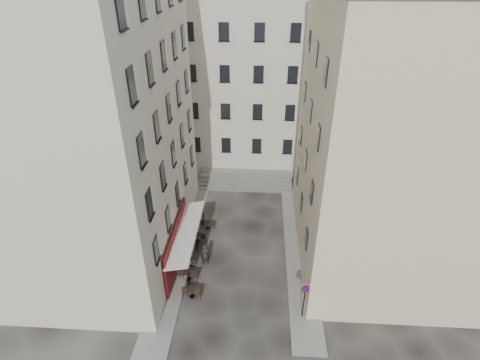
# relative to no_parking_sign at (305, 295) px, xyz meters

# --- Properties ---
(ground) EXTENTS (90.00, 90.00, 0.00)m
(ground) POSITION_rel_no_parking_sign_xyz_m (-4.29, 3.26, -1.97)
(ground) COLOR black
(ground) RESTS_ON ground
(sidewalk_left) EXTENTS (2.00, 22.00, 0.12)m
(sidewalk_left) POSITION_rel_no_parking_sign_xyz_m (-8.79, 7.26, -1.91)
(sidewalk_left) COLOR slate
(sidewalk_left) RESTS_ON ground
(sidewalk_right) EXTENTS (2.00, 18.00, 0.12)m
(sidewalk_right) POSITION_rel_no_parking_sign_xyz_m (0.21, 6.26, -1.91)
(sidewalk_right) COLOR slate
(sidewalk_right) RESTS_ON ground
(building_left) EXTENTS (12.20, 16.20, 20.60)m
(building_left) POSITION_rel_no_parking_sign_xyz_m (-14.79, 6.26, 8.33)
(building_left) COLOR beige
(building_left) RESTS_ON ground
(building_right) EXTENTS (12.20, 14.20, 18.60)m
(building_right) POSITION_rel_no_parking_sign_xyz_m (6.21, 6.76, 7.33)
(building_right) COLOR beige
(building_right) RESTS_ON ground
(building_back) EXTENTS (18.20, 10.20, 18.60)m
(building_back) POSITION_rel_no_parking_sign_xyz_m (-5.29, 22.26, 7.33)
(building_back) COLOR beige
(building_back) RESTS_ON ground
(cafe_storefront) EXTENTS (1.74, 7.30, 3.50)m
(cafe_storefront) POSITION_rel_no_parking_sign_xyz_m (-8.60, 4.26, -0.10)
(cafe_storefront) COLOR #4D0D0B
(cafe_storefront) RESTS_ON ground
(stone_steps) EXTENTS (9.00, 3.15, 0.80)m
(stone_steps) POSITION_rel_no_parking_sign_xyz_m (-4.29, 15.83, -1.57)
(stone_steps) COLOR #5F5C5A
(stone_steps) RESTS_ON ground
(bollard_near) EXTENTS (0.12, 0.12, 0.98)m
(bollard_near) POSITION_rel_no_parking_sign_xyz_m (-7.54, 2.26, -1.45)
(bollard_near) COLOR black
(bollard_near) RESTS_ON ground
(bollard_mid) EXTENTS (0.12, 0.12, 0.98)m
(bollard_mid) POSITION_rel_no_parking_sign_xyz_m (-7.54, 5.76, -1.45)
(bollard_mid) COLOR black
(bollard_mid) RESTS_ON ground
(bollard_far) EXTENTS (0.12, 0.12, 0.98)m
(bollard_far) POSITION_rel_no_parking_sign_xyz_m (-7.54, 9.26, -1.45)
(bollard_far) COLOR black
(bollard_far) RESTS_ON ground
(no_parking_sign) EXTENTS (0.63, 0.16, 2.79)m
(no_parking_sign) POSITION_rel_no_parking_sign_xyz_m (0.00, 0.00, 0.00)
(no_parking_sign) COLOR black
(no_parking_sign) RESTS_ON ground
(bistro_table_a) EXTENTS (1.27, 0.60, 0.89)m
(bistro_table_a) POSITION_rel_no_parking_sign_xyz_m (-7.14, 1.20, -1.52)
(bistro_table_a) COLOR black
(bistro_table_a) RESTS_ON ground
(bistro_table_b) EXTENTS (1.35, 0.63, 0.95)m
(bistro_table_b) POSITION_rel_no_parking_sign_xyz_m (-7.65, 2.72, -1.49)
(bistro_table_b) COLOR black
(bistro_table_b) RESTS_ON ground
(bistro_table_c) EXTENTS (1.16, 0.55, 0.82)m
(bistro_table_c) POSITION_rel_no_parking_sign_xyz_m (-7.89, 4.10, -1.56)
(bistro_table_c) COLOR black
(bistro_table_c) RESTS_ON ground
(bistro_table_d) EXTENTS (1.30, 0.61, 0.92)m
(bistro_table_d) POSITION_rel_no_parking_sign_xyz_m (-7.65, 6.82, -1.51)
(bistro_table_d) COLOR black
(bistro_table_d) RESTS_ON ground
(bistro_table_e) EXTENTS (1.16, 0.54, 0.82)m
(bistro_table_e) POSITION_rel_no_parking_sign_xyz_m (-7.08, 8.53, -1.56)
(bistro_table_e) COLOR black
(bistro_table_e) RESTS_ON ground
(pedestrian) EXTENTS (0.75, 0.62, 1.76)m
(pedestrian) POSITION_rel_no_parking_sign_xyz_m (-6.70, 4.33, -1.10)
(pedestrian) COLOR #222227
(pedestrian) RESTS_ON ground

